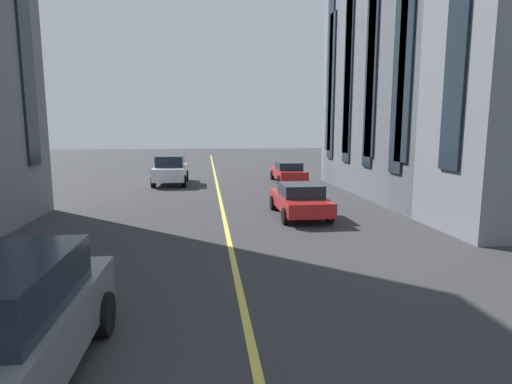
# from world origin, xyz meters

# --- Properties ---
(lane_centre_line) EXTENTS (80.00, 0.16, 0.01)m
(lane_centre_line) POSITION_xyz_m (20.00, 0.00, 0.00)
(lane_centre_line) COLOR #D8C64C
(lane_centre_line) RESTS_ON ground_plane
(car_red_mid) EXTENTS (4.40, 1.95, 1.37)m
(car_red_mid) POSITION_xyz_m (18.26, -3.13, 0.70)
(car_red_mid) COLOR #B21E1E
(car_red_mid) RESTS_ON ground_plane
(car_red_parked_b) EXTENTS (4.40, 1.95, 1.37)m
(car_red_parked_b) POSITION_xyz_m (29.34, -4.90, 0.70)
(car_red_parked_b) COLOR #B21E1E
(car_red_parked_b) RESTS_ON ground_plane
(car_white_oncoming) EXTENTS (4.70, 2.14, 1.88)m
(car_white_oncoming) POSITION_xyz_m (29.19, 3.01, 0.97)
(car_white_oncoming) COLOR silver
(car_white_oncoming) RESTS_ON ground_plane
(building_right_near) EXTENTS (12.57, 13.29, 12.06)m
(building_right_near) POSITION_xyz_m (23.51, -14.08, 6.03)
(building_right_near) COLOR #A89E8E
(building_right_near) RESTS_ON ground_plane
(building_right_far) EXTENTS (17.21, 13.04, 15.73)m
(building_right_far) POSITION_xyz_m (21.74, -13.96, 7.86)
(building_right_far) COLOR slate
(building_right_far) RESTS_ON ground_plane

